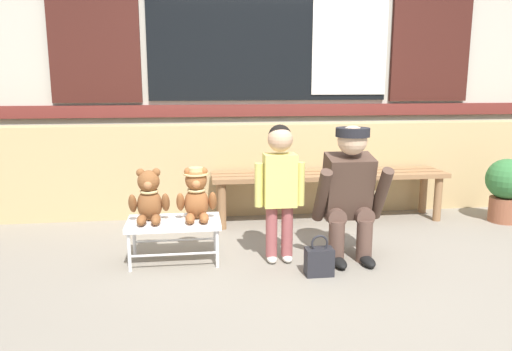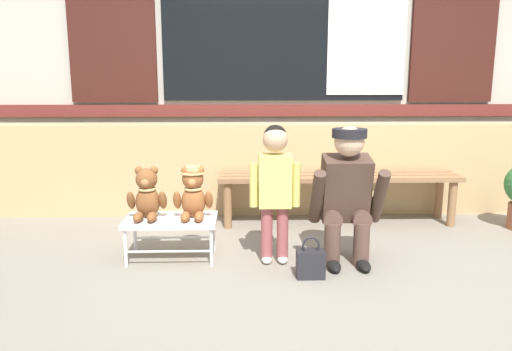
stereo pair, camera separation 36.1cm
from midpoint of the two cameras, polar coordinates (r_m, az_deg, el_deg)
The scene contains 10 objects.
ground_plane at distance 3.39m, azimuth 8.91°, elevation -10.64°, with size 60.00×60.00×0.00m, color gray.
brick_low_wall at distance 4.63m, azimuth 5.87°, elevation 0.79°, with size 6.60×0.25×0.85m, color tan.
shop_facade at distance 5.11m, azimuth 5.44°, elevation 17.45°, with size 6.74×0.26×3.63m.
wooden_bench_long at distance 4.37m, azimuth 11.94°, elevation -0.72°, with size 2.10×0.40×0.44m.
small_display_bench at distance 3.45m, azimuth -6.99°, elevation -5.51°, with size 0.64×0.36×0.30m.
teddy_bear_plain at distance 3.42m, azimuth -9.73°, elevation -2.32°, with size 0.28×0.26×0.36m.
teddy_bear_with_hat at distance 3.39m, azimuth -4.37°, elevation -2.16°, with size 0.28×0.27×0.36m.
child_standing at distance 3.30m, azimuth 5.37°, elevation -0.42°, with size 0.35×0.18×0.96m.
adult_crouching at distance 3.42m, azimuth 13.64°, elevation -2.19°, with size 0.50×0.49×0.95m.
handbag_on_ground at distance 3.21m, azimuth 9.68°, elevation -10.13°, with size 0.18×0.11×0.27m.
Camera 2 is at (-0.43, -3.11, 1.25)m, focal length 34.17 mm.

